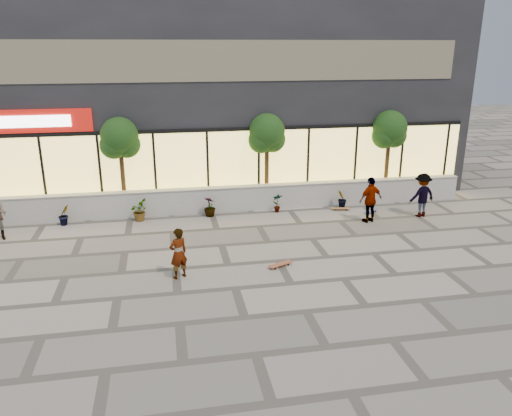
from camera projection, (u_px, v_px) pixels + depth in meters
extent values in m
plane|color=#A4998E|center=(235.00, 288.00, 14.21)|extent=(80.00, 80.00, 0.00)
cube|color=silver|center=(211.00, 200.00, 20.60)|extent=(22.00, 0.35, 1.00)
cube|color=#B2AFA8|center=(210.00, 188.00, 20.44)|extent=(22.00, 0.42, 0.04)
cube|color=black|center=(198.00, 95.00, 24.57)|extent=(24.00, 9.00, 8.50)
cube|color=#FFDF66|center=(208.00, 166.00, 21.14)|extent=(23.04, 0.05, 3.00)
cube|color=black|center=(207.00, 130.00, 20.63)|extent=(23.04, 0.08, 0.15)
cube|color=#AC120C|center=(25.00, 121.00, 19.23)|extent=(5.00, 0.10, 0.90)
cube|color=white|center=(25.00, 122.00, 19.16)|extent=(3.40, 0.06, 0.45)
cube|color=brown|center=(204.00, 61.00, 19.80)|extent=(21.60, 0.05, 1.60)
imported|color=#133C15|center=(64.00, 215.00, 19.12)|extent=(0.57, 0.57, 0.81)
imported|color=#133C15|center=(139.00, 211.00, 19.61)|extent=(0.68, 0.77, 0.81)
imported|color=#133C15|center=(210.00, 207.00, 20.10)|extent=(0.64, 0.64, 0.81)
imported|color=#133C15|center=(277.00, 203.00, 20.58)|extent=(0.46, 0.35, 0.81)
imported|color=#133C15|center=(342.00, 199.00, 21.07)|extent=(0.55, 0.57, 0.81)
cylinder|color=#4F341C|center=(123.00, 174.00, 20.30)|extent=(0.18, 0.18, 3.24)
sphere|color=#133C15|center=(119.00, 136.00, 19.82)|extent=(1.50, 1.50, 1.50)
sphere|color=#133C15|center=(114.00, 145.00, 19.84)|extent=(1.10, 1.10, 1.10)
sphere|color=#133C15|center=(127.00, 144.00, 20.02)|extent=(1.10, 1.10, 1.10)
cylinder|color=#4F341C|center=(267.00, 167.00, 21.34)|extent=(0.18, 0.18, 3.24)
sphere|color=#133C15|center=(267.00, 131.00, 20.86)|extent=(1.50, 1.50, 1.50)
sphere|color=#133C15|center=(261.00, 140.00, 20.88)|extent=(1.10, 1.10, 1.10)
sphere|color=#133C15|center=(272.00, 139.00, 21.06)|extent=(1.10, 1.10, 1.10)
cylinder|color=#4F341C|center=(387.00, 162.00, 22.30)|extent=(0.18, 0.18, 3.24)
sphere|color=#133C15|center=(390.00, 127.00, 21.81)|extent=(1.50, 1.50, 1.50)
sphere|color=#133C15|center=(384.00, 136.00, 21.84)|extent=(1.10, 1.10, 1.10)
sphere|color=#133C15|center=(394.00, 135.00, 22.02)|extent=(1.10, 1.10, 1.10)
imported|color=white|center=(178.00, 253.00, 14.64)|extent=(0.68, 0.60, 1.56)
imported|color=silver|center=(371.00, 200.00, 19.29)|extent=(1.14, 0.74, 1.81)
imported|color=maroon|center=(422.00, 195.00, 19.94)|extent=(1.26, 0.87, 1.78)
cube|color=brown|center=(280.00, 264.00, 15.57)|extent=(0.85, 0.53, 0.02)
cylinder|color=black|center=(285.00, 263.00, 15.79)|extent=(0.07, 0.05, 0.06)
cylinder|color=black|center=(288.00, 265.00, 15.67)|extent=(0.07, 0.05, 0.06)
cylinder|color=black|center=(272.00, 267.00, 15.51)|extent=(0.07, 0.05, 0.06)
cylinder|color=black|center=(275.00, 269.00, 15.40)|extent=(0.07, 0.05, 0.06)
cube|color=olive|center=(341.00, 208.00, 20.91)|extent=(0.80, 0.34, 0.02)
cylinder|color=black|center=(346.00, 209.00, 21.00)|extent=(0.06, 0.04, 0.06)
cylinder|color=black|center=(346.00, 210.00, 20.86)|extent=(0.06, 0.04, 0.06)
cylinder|color=black|center=(335.00, 209.00, 21.00)|extent=(0.06, 0.04, 0.06)
cylinder|color=black|center=(335.00, 210.00, 20.87)|extent=(0.06, 0.04, 0.06)
cube|color=#5A5297|center=(371.00, 211.00, 20.62)|extent=(0.74, 0.55, 0.02)
cylinder|color=black|center=(373.00, 210.00, 20.83)|extent=(0.06, 0.05, 0.05)
cylinder|color=black|center=(376.00, 211.00, 20.73)|extent=(0.06, 0.05, 0.05)
cylinder|color=black|center=(366.00, 213.00, 20.53)|extent=(0.06, 0.05, 0.05)
cylinder|color=black|center=(369.00, 214.00, 20.44)|extent=(0.06, 0.05, 0.05)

